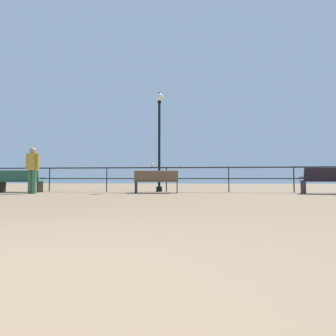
{
  "coord_description": "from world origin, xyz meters",
  "views": [
    {
      "loc": [
        0.94,
        -0.94,
        0.53
      ],
      "look_at": [
        0.11,
        8.78,
        0.98
      ],
      "focal_mm": 26.17,
      "sensor_mm": 36.0,
      "label": 1
    }
  ],
  "objects": [
    {
      "name": "pier_railing",
      "position": [
        -0.0,
        9.28,
        0.79
      ],
      "size": [
        20.61,
        0.05,
        1.05
      ],
      "color": "black",
      "rests_on": "ground_plane"
    },
    {
      "name": "bench_far_left",
      "position": [
        -5.95,
        8.51,
        0.51
      ],
      "size": [
        1.68,
        0.7,
        0.9
      ],
      "color": "#24513F",
      "rests_on": "ground_plane"
    },
    {
      "name": "bench_near_left",
      "position": [
        -0.32,
        8.51,
        0.5
      ],
      "size": [
        1.71,
        0.7,
        0.87
      ],
      "color": "brown",
      "rests_on": "ground_plane"
    },
    {
      "name": "bench_near_right",
      "position": [
        6.06,
        8.51,
        0.55
      ],
      "size": [
        1.81,
        0.67,
        0.96
      ],
      "color": "black",
      "rests_on": "ground_plane"
    },
    {
      "name": "lamppost_center",
      "position": [
        -0.34,
        9.55,
        2.75
      ],
      "size": [
        0.36,
        0.36,
        4.4
      ],
      "color": "black",
      "rests_on": "ground_plane"
    },
    {
      "name": "person_at_railing",
      "position": [
        -4.88,
        7.7,
        0.99
      ],
      "size": [
        0.55,
        0.33,
        1.72
      ],
      "color": "#336643",
      "rests_on": "ground_plane"
    },
    {
      "name": "seagull_on_rail",
      "position": [
        -0.6,
        9.26,
        1.13
      ],
      "size": [
        0.19,
        0.38,
        0.18
      ],
      "color": "white",
      "rests_on": "pier_railing"
    }
  ]
}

